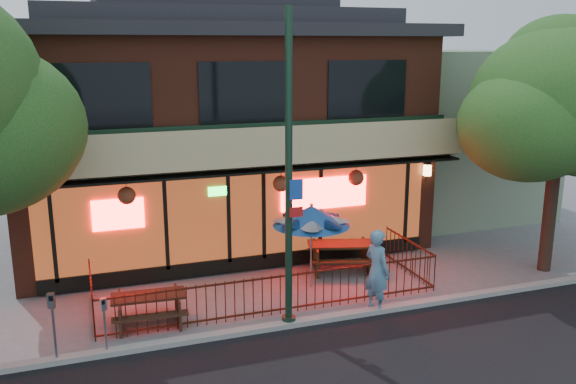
{
  "coord_description": "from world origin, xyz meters",
  "views": [
    {
      "loc": [
        -4.23,
        -12.48,
        6.24
      ],
      "look_at": [
        0.82,
        2.0,
        2.5
      ],
      "focal_mm": 38.0,
      "sensor_mm": 36.0,
      "label": 1
    }
  ],
  "objects_px": {
    "street_tree_right": "(561,93)",
    "parking_meter_far": "(53,316)",
    "street_light": "(289,191)",
    "picnic_table_left": "(149,305)",
    "parking_meter_near": "(104,317)",
    "picnic_table_right": "(341,252)",
    "pedestrian": "(377,270)",
    "patio_umbrella": "(311,216)"
  },
  "relations": [
    {
      "from": "picnic_table_left",
      "to": "pedestrian",
      "type": "distance_m",
      "value": 5.36
    },
    {
      "from": "street_light",
      "to": "parking_meter_near",
      "type": "distance_m",
      "value": 4.62
    },
    {
      "from": "street_tree_right",
      "to": "picnic_table_right",
      "type": "relative_size",
      "value": 3.22
    },
    {
      "from": "picnic_table_right",
      "to": "pedestrian",
      "type": "height_order",
      "value": "pedestrian"
    },
    {
      "from": "street_light",
      "to": "picnic_table_right",
      "type": "bearing_deg",
      "value": 47.75
    },
    {
      "from": "street_light",
      "to": "parking_meter_near",
      "type": "xyz_separation_m",
      "value": [
        -4.0,
        -0.08,
        -2.3
      ]
    },
    {
      "from": "picnic_table_left",
      "to": "pedestrian",
      "type": "xyz_separation_m",
      "value": [
        5.23,
        -1.05,
        0.55
      ]
    },
    {
      "from": "parking_meter_near",
      "to": "pedestrian",
      "type": "bearing_deg",
      "value": 1.2
    },
    {
      "from": "street_tree_right",
      "to": "parking_meter_far",
      "type": "bearing_deg",
      "value": -175.32
    },
    {
      "from": "street_tree_right",
      "to": "patio_umbrella",
      "type": "bearing_deg",
      "value": 172.06
    },
    {
      "from": "parking_meter_far",
      "to": "picnic_table_left",
      "type": "bearing_deg",
      "value": 30.79
    },
    {
      "from": "picnic_table_left",
      "to": "patio_umbrella",
      "type": "xyz_separation_m",
      "value": [
        4.28,
        0.83,
        1.48
      ]
    },
    {
      "from": "parking_meter_near",
      "to": "picnic_table_right",
      "type": "bearing_deg",
      "value": 23.74
    },
    {
      "from": "picnic_table_left",
      "to": "patio_umbrella",
      "type": "bearing_deg",
      "value": 10.93
    },
    {
      "from": "street_tree_right",
      "to": "picnic_table_left",
      "type": "height_order",
      "value": "street_tree_right"
    },
    {
      "from": "parking_meter_far",
      "to": "street_light",
      "type": "bearing_deg",
      "value": 0.89
    },
    {
      "from": "parking_meter_far",
      "to": "street_tree_right",
      "type": "bearing_deg",
      "value": 4.68
    },
    {
      "from": "patio_umbrella",
      "to": "picnic_table_right",
      "type": "bearing_deg",
      "value": 34.81
    },
    {
      "from": "pedestrian",
      "to": "street_light",
      "type": "bearing_deg",
      "value": 75.46
    },
    {
      "from": "street_tree_right",
      "to": "parking_meter_far",
      "type": "height_order",
      "value": "street_tree_right"
    },
    {
      "from": "picnic_table_right",
      "to": "parking_meter_near",
      "type": "distance_m",
      "value": 7.16
    },
    {
      "from": "street_light",
      "to": "parking_meter_far",
      "type": "height_order",
      "value": "street_light"
    },
    {
      "from": "parking_meter_near",
      "to": "parking_meter_far",
      "type": "relative_size",
      "value": 0.84
    },
    {
      "from": "picnic_table_right",
      "to": "parking_meter_far",
      "type": "distance_m",
      "value": 8.07
    },
    {
      "from": "picnic_table_right",
      "to": "pedestrian",
      "type": "bearing_deg",
      "value": -96.42
    },
    {
      "from": "picnic_table_left",
      "to": "picnic_table_right",
      "type": "height_order",
      "value": "picnic_table_right"
    },
    {
      "from": "picnic_table_right",
      "to": "parking_meter_near",
      "type": "height_order",
      "value": "parking_meter_near"
    },
    {
      "from": "street_tree_right",
      "to": "picnic_table_left",
      "type": "relative_size",
      "value": 4.02
    },
    {
      "from": "picnic_table_left",
      "to": "parking_meter_far",
      "type": "relative_size",
      "value": 1.16
    },
    {
      "from": "picnic_table_left",
      "to": "street_light",
      "type": "bearing_deg",
      "value": -20.25
    },
    {
      "from": "picnic_table_right",
      "to": "patio_umbrella",
      "type": "height_order",
      "value": "patio_umbrella"
    },
    {
      "from": "street_tree_right",
      "to": "parking_meter_near",
      "type": "xyz_separation_m",
      "value": [
        -12.04,
        -1.07,
        -4.11
      ]
    },
    {
      "from": "pedestrian",
      "to": "parking_meter_near",
      "type": "bearing_deg",
      "value": 75.3
    },
    {
      "from": "patio_umbrella",
      "to": "pedestrian",
      "type": "xyz_separation_m",
      "value": [
        0.95,
        -1.88,
        -0.93
      ]
    },
    {
      "from": "picnic_table_left",
      "to": "parking_meter_near",
      "type": "xyz_separation_m",
      "value": [
        -1.01,
        -1.18,
        0.39
      ]
    },
    {
      "from": "parking_meter_near",
      "to": "street_tree_right",
      "type": "bearing_deg",
      "value": 5.06
    },
    {
      "from": "pedestrian",
      "to": "parking_meter_near",
      "type": "relative_size",
      "value": 1.61
    },
    {
      "from": "street_tree_right",
      "to": "parking_meter_near",
      "type": "height_order",
      "value": "street_tree_right"
    },
    {
      "from": "street_tree_right",
      "to": "picnic_table_right",
      "type": "xyz_separation_m",
      "value": [
        -5.49,
        1.81,
        -4.44
      ]
    },
    {
      "from": "street_tree_right",
      "to": "parking_meter_far",
      "type": "relative_size",
      "value": 4.68
    },
    {
      "from": "picnic_table_left",
      "to": "parking_meter_near",
      "type": "bearing_deg",
      "value": -130.63
    },
    {
      "from": "street_light",
      "to": "street_tree_right",
      "type": "distance_m",
      "value": 8.3
    }
  ]
}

